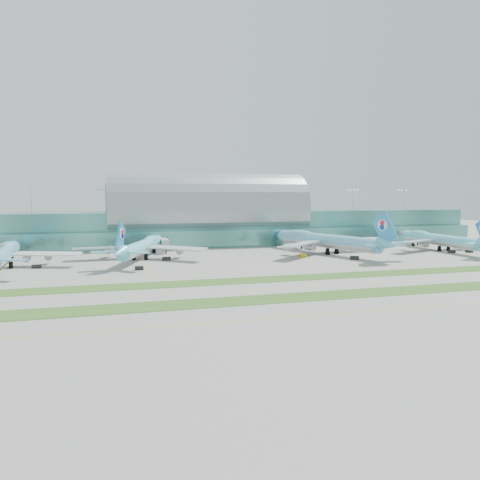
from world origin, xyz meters
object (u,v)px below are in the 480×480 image
object	(u,v)px
airliner_a	(4,253)
airliner_c	(325,240)
airliner_b	(142,246)
airliner_d	(439,239)
terminal	(207,220)

from	to	relation	value
airliner_a	airliner_c	xyz separation A→B (m)	(148.78, 6.45, 1.06)
airliner_a	airliner_b	world-z (taller)	airliner_b
airliner_c	airliner_d	bearing A→B (deg)	-23.15
terminal	airliner_a	distance (m)	123.58
airliner_a	airliner_d	distance (m)	214.17
airliner_d	airliner_a	bearing A→B (deg)	-179.54
terminal	airliner_c	distance (m)	81.01
airliner_b	airliner_d	world-z (taller)	airliner_b
terminal	airliner_b	distance (m)	75.01
terminal	airliner_c	xyz separation A→B (m)	(48.13, -64.76, -7.23)
terminal	airliner_a	bearing A→B (deg)	-144.72
terminal	airliner_b	xyz separation A→B (m)	(-43.89, -60.29, -8.11)
airliner_b	airliner_c	bearing A→B (deg)	16.50
airliner_a	airliner_d	world-z (taller)	airliner_d
airliner_d	airliner_c	bearing A→B (deg)	176.14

